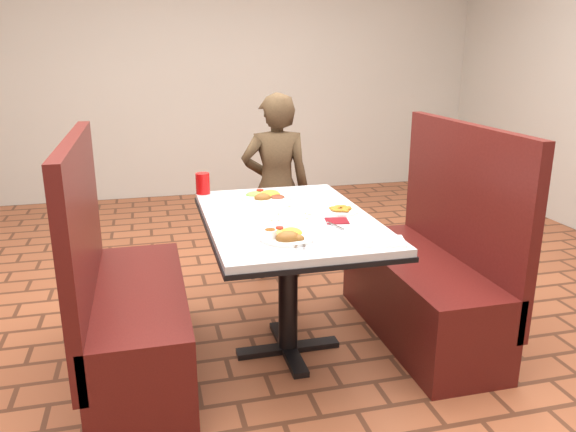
# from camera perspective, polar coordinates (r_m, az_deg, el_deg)

# --- Properties ---
(dining_table) EXTENTS (0.81, 1.21, 0.75)m
(dining_table) POSITION_cam_1_polar(r_m,az_deg,el_deg) (2.81, -0.00, -1.88)
(dining_table) COLOR silver
(dining_table) RESTS_ON ground
(booth_bench_left) EXTENTS (0.47, 1.20, 1.17)m
(booth_bench_left) POSITION_cam_1_polar(r_m,az_deg,el_deg) (2.86, -15.93, -9.26)
(booth_bench_left) COLOR #551713
(booth_bench_left) RESTS_ON ground
(booth_bench_right) EXTENTS (0.47, 1.20, 1.17)m
(booth_bench_right) POSITION_cam_1_polar(r_m,az_deg,el_deg) (3.20, 14.07, -6.21)
(booth_bench_right) COLOR #551713
(booth_bench_right) RESTS_ON ground
(diner_person) EXTENTS (0.50, 0.36, 1.28)m
(diner_person) POSITION_cam_1_polar(r_m,az_deg,el_deg) (3.82, -1.22, 2.88)
(diner_person) COLOR brown
(diner_person) RESTS_ON ground
(near_dinner_plate) EXTENTS (0.24, 0.24, 0.08)m
(near_dinner_plate) POSITION_cam_1_polar(r_m,az_deg,el_deg) (2.44, -0.20, -1.77)
(near_dinner_plate) COLOR white
(near_dinner_plate) RESTS_ON dining_table
(far_dinner_plate) EXTENTS (0.27, 0.27, 0.07)m
(far_dinner_plate) POSITION_cam_1_polar(r_m,az_deg,el_deg) (3.09, -2.26, 2.19)
(far_dinner_plate) COLOR white
(far_dinner_plate) RESTS_ON dining_table
(plantain_plate) EXTENTS (0.18, 0.18, 0.03)m
(plantain_plate) POSITION_cam_1_polar(r_m,az_deg,el_deg) (2.85, 5.32, 0.60)
(plantain_plate) COLOR white
(plantain_plate) RESTS_ON dining_table
(maroon_napkin) EXTENTS (0.13, 0.13, 0.00)m
(maroon_napkin) POSITION_cam_1_polar(r_m,az_deg,el_deg) (2.71, 4.99, -0.48)
(maroon_napkin) COLOR #5E0E14
(maroon_napkin) RESTS_ON dining_table
(spoon_utensil) EXTENTS (0.05, 0.13, 0.00)m
(spoon_utensil) POSITION_cam_1_polar(r_m,az_deg,el_deg) (2.62, 4.85, -0.98)
(spoon_utensil) COLOR silver
(spoon_utensil) RESTS_ON dining_table
(red_tumbler) EXTENTS (0.08, 0.08, 0.12)m
(red_tumbler) POSITION_cam_1_polar(r_m,az_deg,el_deg) (3.23, -8.66, 3.29)
(red_tumbler) COLOR #BE0C0C
(red_tumbler) RESTS_ON dining_table
(paper_napkin) EXTENTS (0.21, 0.18, 0.01)m
(paper_napkin) POSITION_cam_1_polar(r_m,az_deg,el_deg) (2.44, 9.64, -2.53)
(paper_napkin) COLOR white
(paper_napkin) RESTS_ON dining_table
(knife_utensil) EXTENTS (0.04, 0.17, 0.00)m
(knife_utensil) POSITION_cam_1_polar(r_m,az_deg,el_deg) (2.39, 1.54, -2.54)
(knife_utensil) COLOR #B8B7BC
(knife_utensil) RESTS_ON dining_table
(fork_utensil) EXTENTS (0.07, 0.15, 0.00)m
(fork_utensil) POSITION_cam_1_polar(r_m,az_deg,el_deg) (2.37, 1.01, -2.66)
(fork_utensil) COLOR silver
(fork_utensil) RESTS_ON dining_table
(lettuce_shreds) EXTENTS (0.28, 0.32, 0.00)m
(lettuce_shreds) POSITION_cam_1_polar(r_m,az_deg,el_deg) (2.84, 0.48, 0.41)
(lettuce_shreds) COLOR #80B749
(lettuce_shreds) RESTS_ON dining_table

